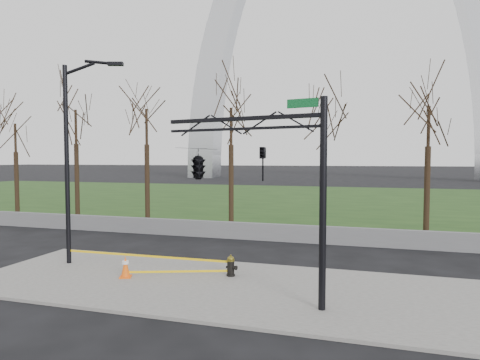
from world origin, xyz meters
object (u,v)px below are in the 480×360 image
(fire_hydrant, at_px, (231,266))
(traffic_cone, at_px, (125,267))
(street_light, at_px, (72,149))
(traffic_signal_mast, at_px, (219,164))

(fire_hydrant, xyz_separation_m, traffic_cone, (-3.54, -1.21, 0.03))
(street_light, height_order, traffic_signal_mast, street_light)
(fire_hydrant, relative_size, traffic_cone, 1.00)
(traffic_cone, bearing_deg, traffic_signal_mast, -9.39)
(fire_hydrant, height_order, street_light, street_light)
(street_light, bearing_deg, traffic_cone, -37.73)
(fire_hydrant, distance_m, traffic_cone, 3.75)
(fire_hydrant, bearing_deg, street_light, -165.22)
(street_light, bearing_deg, fire_hydrant, -16.54)
(fire_hydrant, xyz_separation_m, street_light, (-6.62, -0.04, 4.24))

